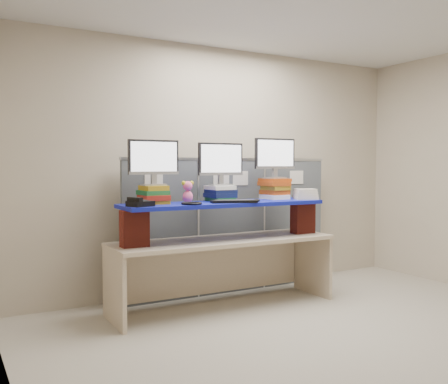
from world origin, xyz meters
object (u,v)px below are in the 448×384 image
blue_board (224,204)px  monitor_center (221,161)px  monitor_right (275,156)px  desk_phone (140,203)px  monitor_left (154,160)px  keyboard (234,201)px  desk (224,253)px

blue_board → monitor_center: 0.44m
monitor_right → desk_phone: (-1.63, -0.22, -0.44)m
monitor_left → keyboard: size_ratio=1.06×
keyboard → desk_phone: bearing=-164.7°
monitor_left → desk_phone: (-0.23, -0.24, -0.39)m
blue_board → desk_phone: (-0.93, -0.11, 0.05)m
monitor_left → monitor_center: bearing=0.0°
monitor_left → keyboard: monitor_left is taller
desk → monitor_right: bearing=9.6°
desk → monitor_center: 0.93m
desk → blue_board: blue_board is taller
monitor_left → monitor_right: (1.40, -0.02, 0.05)m
desk → desk_phone: (-0.93, -0.11, 0.55)m
blue_board → monitor_right: (0.70, 0.11, 0.49)m
blue_board → keyboard: size_ratio=4.43×
desk → blue_board: 0.50m
monitor_left → desk_phone: bearing=-133.5°
desk → monitor_right: (0.70, 0.11, 0.99)m
keyboard → monitor_right: bearing=38.7°
keyboard → desk_phone: (-0.96, 0.04, 0.02)m
keyboard → blue_board: bearing=117.8°
blue_board → desk: bearing=-75.3°
desk → monitor_left: monitor_left is taller
monitor_left → monitor_right: bearing=0.0°
monitor_center → desk_phone: size_ratio=2.08×
blue_board → monitor_center: size_ratio=4.19×
desk_phone → blue_board: bearing=-10.5°
blue_board → monitor_center: bearing=77.3°
monitor_center → keyboard: bearing=-89.6°
monitor_center → monitor_left: bearing=-180.0°
monitor_left → monitor_center: size_ratio=1.00×
monitor_left → keyboard: 0.88m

